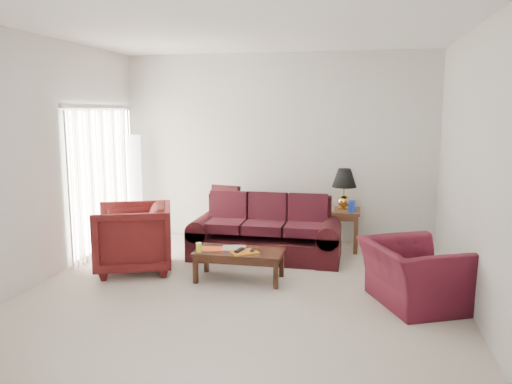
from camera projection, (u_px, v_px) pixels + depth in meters
The scene contains 19 objects.
floor at pixel (241, 292), 5.85m from camera, with size 5.00×5.00×0.00m, color beige.
blinds at pixel (103, 180), 7.41m from camera, with size 0.10×2.00×2.16m, color silver.
sofa at pixel (265, 229), 7.11m from camera, with size 2.13×0.92×0.87m, color black, non-canonical shape.
throw_pillow at pixel (225, 200), 7.87m from camera, with size 0.45×0.13×0.45m, color black.
end_table at pixel (341, 229), 7.60m from camera, with size 0.56×0.56×0.62m, color #552A1D, non-canonical shape.
table_lamp at pixel (344, 189), 7.53m from camera, with size 0.37×0.37×0.62m, color gold, non-canonical shape.
clock at pixel (330, 207), 7.42m from camera, with size 0.13×0.05×0.13m, color silver.
blue_canister at pixel (352, 206), 7.36m from camera, with size 0.11×0.11×0.17m, color #1A39AD.
picture_frame at pixel (334, 202), 7.70m from camera, with size 0.14×0.02×0.17m, color silver.
floor_lamp at pixel (135, 186), 8.21m from camera, with size 0.28×0.28×1.73m, color white, non-canonical shape.
armchair_left at pixel (133, 238), 6.57m from camera, with size 0.95×0.98×0.89m, color #450F10.
armchair_right at pixel (414, 274), 5.42m from camera, with size 1.05×0.91×0.68m, color #48101C.
coffee_table at pixel (239, 265), 6.23m from camera, with size 1.09×0.54×0.38m, color black, non-canonical shape.
magazine_red at pixel (212, 249), 6.22m from camera, with size 0.28×0.21×0.02m, color #E04616.
magazine_white at pixel (234, 248), 6.27m from camera, with size 0.29×0.22×0.02m, color beige.
magazine_orange at pixel (244, 252), 6.09m from camera, with size 0.31×0.23×0.02m, color orange.
remote_a at pixel (239, 250), 6.11m from camera, with size 0.06×0.19×0.02m, color black.
remote_b at pixel (253, 250), 6.14m from camera, with size 0.04×0.15×0.02m, color black.
yellow_glass at pixel (199, 248), 6.10m from camera, with size 0.07×0.07×0.12m, color yellow.
Camera 1 is at (1.29, -5.43, 2.10)m, focal length 35.00 mm.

